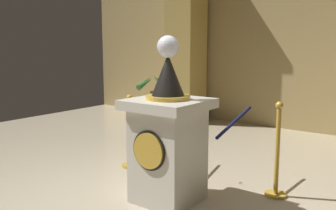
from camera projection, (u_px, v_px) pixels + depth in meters
name	position (u px, v px, depth m)	size (l,w,h in m)	color
ground_plane	(149.00, 205.00, 4.05)	(10.61, 10.61, 0.00)	beige
back_wall	(301.00, 29.00, 7.30)	(10.61, 0.16, 3.88)	tan
pedestal_clock	(168.00, 139.00, 4.07)	(0.77, 0.77, 1.75)	beige
stanchion_near	(277.00, 164.00, 4.24)	(0.24, 0.24, 1.06)	gold
stanchion_far	(130.00, 142.00, 5.26)	(0.24, 0.24, 1.00)	gold
velvet_rope	(196.00, 117.00, 4.68)	(1.13, 1.10, 0.22)	#141947
column_left	(186.00, 35.00, 8.25)	(0.79, 0.79, 3.72)	black
potted_palm_left	(152.00, 116.00, 7.17)	(0.79, 0.79, 1.13)	black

